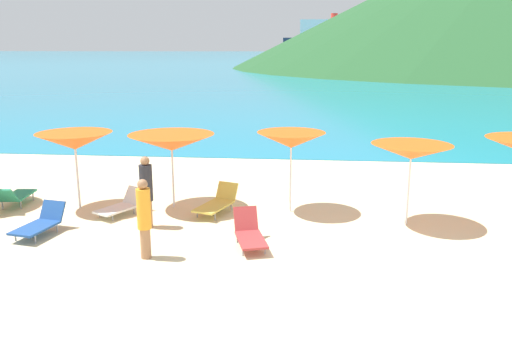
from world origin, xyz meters
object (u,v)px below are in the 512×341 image
object	(u,v)px
lounge_chair_7	(249,233)
umbrella_5	(411,152)
lounge_chair_0	(14,195)
umbrella_4	(291,140)
lounge_chair_6	(40,223)
beachgoer_1	(144,216)
umbrella_3	(172,142)
cruise_ship	(350,39)
lounge_chair_3	(217,202)
umbrella_2	(75,141)
beachgoer_0	(146,190)
lounge_chair_2	(121,205)

from	to	relation	value
lounge_chair_7	umbrella_5	bearing A→B (deg)	8.76
umbrella_5	lounge_chair_0	world-z (taller)	umbrella_5
umbrella_4	lounge_chair_6	xyz separation A→B (m)	(-5.72, -2.31, -1.63)
umbrella_4	beachgoer_1	xyz separation A→B (m)	(-2.87, -3.41, -1.01)
umbrella_3	umbrella_4	bearing A→B (deg)	-0.50
cruise_ship	lounge_chair_3	bearing A→B (deg)	-95.52
umbrella_3	lounge_chair_3	bearing A→B (deg)	-14.58
umbrella_2	beachgoer_1	distance (m)	4.31
umbrella_3	beachgoer_0	bearing A→B (deg)	-98.20
lounge_chair_3	lounge_chair_2	bearing A→B (deg)	-151.75
umbrella_2	umbrella_5	distance (m)	8.58
beachgoer_0	lounge_chair_3	bearing A→B (deg)	108.49
umbrella_5	beachgoer_1	distance (m)	6.39
umbrella_4	lounge_chair_6	world-z (taller)	umbrella_4
lounge_chair_0	umbrella_5	bearing A→B (deg)	172.27
umbrella_2	lounge_chair_7	xyz separation A→B (m)	(4.87, -2.25, -1.55)
umbrella_3	lounge_chair_6	distance (m)	3.78
beachgoer_0	cruise_ship	world-z (taller)	cruise_ship
lounge_chair_0	umbrella_3	bearing A→B (deg)	179.73
lounge_chair_0	lounge_chair_2	bearing A→B (deg)	168.62
lounge_chair_3	lounge_chair_6	bearing A→B (deg)	-132.93
lounge_chair_2	beachgoer_1	size ratio (longest dim) A/B	0.84
umbrella_4	lounge_chair_7	bearing A→B (deg)	-107.80
beachgoer_1	umbrella_4	bearing A→B (deg)	-39.30
umbrella_5	lounge_chair_6	xyz separation A→B (m)	(-8.61, -1.54, -1.54)
umbrella_2	lounge_chair_6	xyz separation A→B (m)	(-0.04, -2.03, -1.55)
umbrella_5	lounge_chair_7	bearing A→B (deg)	-154.64
umbrella_5	lounge_chair_2	distance (m)	7.43
umbrella_2	lounge_chair_0	world-z (taller)	umbrella_2
beachgoer_1	cruise_ship	size ratio (longest dim) A/B	0.03
lounge_chair_3	beachgoer_0	world-z (taller)	beachgoer_0
umbrella_3	cruise_ship	size ratio (longest dim) A/B	0.04
umbrella_5	lounge_chair_0	distance (m)	10.48
umbrella_3	cruise_ship	world-z (taller)	cruise_ship
umbrella_2	lounge_chair_2	xyz separation A→B (m)	(1.31, -0.41, -1.59)
umbrella_2	beachgoer_0	xyz separation A→B (m)	(2.30, -1.30, -0.90)
umbrella_2	lounge_chair_0	bearing A→B (deg)	-177.22
lounge_chair_2	beachgoer_0	bearing A→B (deg)	-13.95
lounge_chair_0	lounge_chair_2	xyz separation A→B (m)	(3.11, -0.32, -0.08)
lounge_chair_2	lounge_chair_7	size ratio (longest dim) A/B	0.97
umbrella_5	umbrella_4	bearing A→B (deg)	164.96
lounge_chair_3	beachgoer_0	xyz separation A→B (m)	(-1.49, -1.28, 0.65)
lounge_chair_6	umbrella_3	bearing A→B (deg)	53.34
umbrella_3	beachgoer_0	world-z (taller)	umbrella_3
lounge_chair_3	lounge_chair_6	world-z (taller)	lounge_chair_3
umbrella_4	lounge_chair_6	distance (m)	6.38
umbrella_5	cruise_ship	world-z (taller)	cruise_ship
umbrella_3	lounge_chair_6	world-z (taller)	umbrella_3
lounge_chair_3	beachgoer_1	bearing A→B (deg)	-87.93
umbrella_2	cruise_ship	bearing A→B (deg)	83.92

